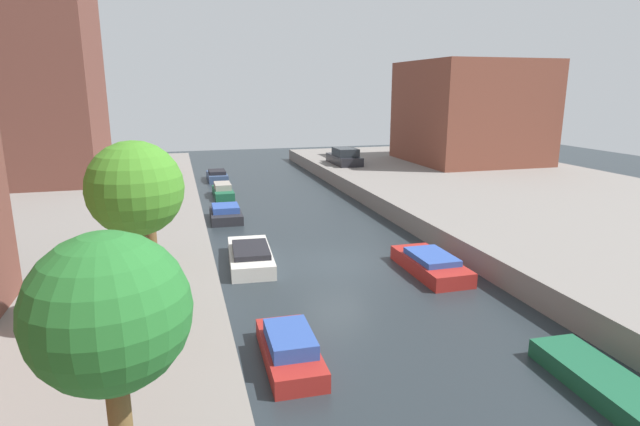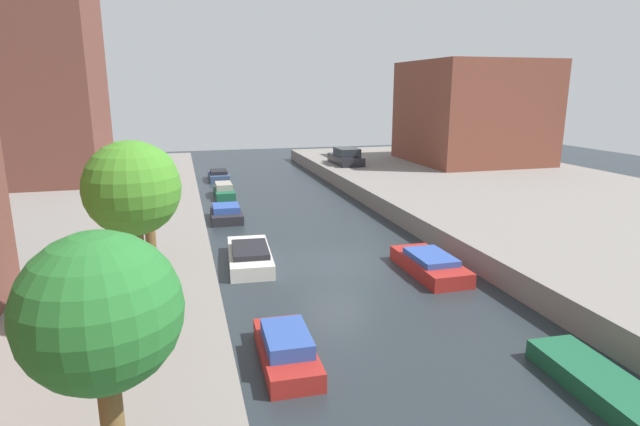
# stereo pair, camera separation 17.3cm
# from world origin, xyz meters

# --- Properties ---
(ground_plane) EXTENTS (84.00, 84.00, 0.00)m
(ground_plane) POSITION_xyz_m (0.00, 0.00, 0.00)
(ground_plane) COLOR #232B30
(quay_right) EXTENTS (20.00, 64.00, 1.00)m
(quay_right) POSITION_xyz_m (15.00, 0.00, 0.50)
(quay_right) COLOR gray
(quay_right) RESTS_ON ground_plane
(low_block_right) EXTENTS (10.00, 10.35, 8.29)m
(low_block_right) POSITION_xyz_m (18.00, 19.60, 5.15)
(low_block_right) COLOR brown
(low_block_right) RESTS_ON quay_right
(street_tree_1) EXTENTS (2.29, 2.29, 4.24)m
(street_tree_1) POSITION_xyz_m (-7.13, -12.05, 4.05)
(street_tree_1) COLOR brown
(street_tree_1) RESTS_ON quay_left
(street_tree_2) EXTENTS (2.38, 2.38, 4.89)m
(street_tree_2) POSITION_xyz_m (-7.13, -5.99, 4.64)
(street_tree_2) COLOR brown
(street_tree_2) RESTS_ON quay_left
(street_tree_3) EXTENTS (2.15, 2.15, 4.24)m
(street_tree_3) POSITION_xyz_m (-7.13, -0.95, 4.11)
(street_tree_3) COLOR brown
(street_tree_3) RESTS_ON quay_left
(parked_car) EXTENTS (1.91, 4.34, 1.35)m
(parked_car) POSITION_xyz_m (7.23, 20.71, 1.56)
(parked_car) COLOR black
(parked_car) RESTS_ON quay_right
(moored_boat_left_1) EXTENTS (1.44, 3.45, 0.91)m
(moored_boat_left_1) POSITION_xyz_m (-3.53, -7.09, 0.38)
(moored_boat_left_1) COLOR maroon
(moored_boat_left_1) RESTS_ON ground_plane
(moored_boat_left_2) EXTENTS (2.00, 4.49, 0.79)m
(moored_boat_left_2) POSITION_xyz_m (-3.42, 1.00, 0.35)
(moored_boat_left_2) COLOR beige
(moored_boat_left_2) RESTS_ON ground_plane
(moored_boat_left_3) EXTENTS (1.74, 3.05, 0.84)m
(moored_boat_left_3) POSITION_xyz_m (-3.69, 8.61, 0.35)
(moored_boat_left_3) COLOR #232328
(moored_boat_left_3) RESTS_ON ground_plane
(moored_boat_left_4) EXTENTS (1.23, 3.34, 0.91)m
(moored_boat_left_4) POSITION_xyz_m (-3.26, 15.01, 0.38)
(moored_boat_left_4) COLOR #195638
(moored_boat_left_4) RESTS_ON ground_plane
(moored_boat_left_5) EXTENTS (1.49, 3.41, 0.84)m
(moored_boat_left_5) POSITION_xyz_m (-3.13, 21.45, 0.36)
(moored_boat_left_5) COLOR #33476B
(moored_boat_left_5) RESTS_ON ground_plane
(moored_boat_right_1) EXTENTS (1.53, 4.36, 0.49)m
(moored_boat_right_1) POSITION_xyz_m (3.41, -10.70, 0.25)
(moored_boat_right_1) COLOR #195638
(moored_boat_right_1) RESTS_ON ground_plane
(moored_boat_right_2) EXTENTS (1.66, 4.05, 0.80)m
(moored_boat_right_2) POSITION_xyz_m (3.30, -1.95, 0.35)
(moored_boat_right_2) COLOR maroon
(moored_boat_right_2) RESTS_ON ground_plane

